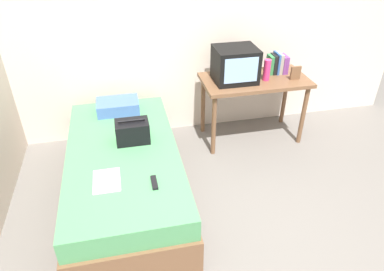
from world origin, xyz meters
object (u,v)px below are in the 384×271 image
Objects in this scene: bed at (125,173)px; water_bottle at (267,70)px; tv at (235,65)px; pillow at (118,106)px; picture_frame at (296,73)px; handbag at (133,131)px; magazine at (107,181)px; remote_dark at (154,183)px; desk at (254,87)px; book_row at (277,64)px.

water_bottle reaches higher than bed.
pillow is at bearing 179.70° from tv.
picture_frame is 0.35× the size of pillow.
water_bottle is (1.60, 0.66, 0.61)m from bed.
handbag is 0.59m from magazine.
tv reaches higher than remote_dark.
tv is 1.33m from handbag.
bed is at bearing -154.32° from desk.
water_bottle is at bearing 31.30° from magazine.
remote_dark is at bearing -80.21° from handbag.
desk reaches higher than pillow.
bed is at bearing -129.47° from handbag.
picture_frame is at bearing -62.73° from book_row.
tv is 1.03× the size of pillow.
desk is at bearing -0.90° from tv.
pillow is (-1.50, 0.01, -0.08)m from desk.
desk is at bearing 148.70° from water_bottle.
pillow is (0.00, 0.73, 0.32)m from bed.
remote_dark reaches higher than bed.
desk reaches higher than remote_dark.
bed is at bearing 113.58° from remote_dark.
desk is at bearing -0.39° from pillow.
tv is 1.47× the size of handbag.
water_bottle reaches higher than magazine.
water_bottle is (0.10, -0.06, 0.21)m from desk.
picture_frame reaches higher than pillow.
desk reaches higher than handbag.
tv is at bearing 179.10° from desk.
picture_frame is at bearing -10.50° from tv.
bed is 2.06m from book_row.
book_row is 1.54× the size of picture_frame.
book_row is 2.31m from magazine.
tv is 0.67m from picture_frame.
desk is at bearing 22.89° from handbag.
remote_dark is (-1.04, -1.23, -0.41)m from tv.
desk reaches higher than bed.
handbag is at bearing 99.79° from remote_dark.
tv reaches higher than picture_frame.
handbag reaches higher than pillow.
book_row is 0.54× the size of pillow.
tv is 1.91× the size of book_row.
pillow is (-1.91, 0.13, -0.25)m from picture_frame.
tv is at bearing -168.99° from book_row.
picture_frame is 0.50× the size of handbag.
water_bottle is 1.53× the size of picture_frame.
pillow is at bearing 100.41° from handbag.
tv is 2.82× the size of remote_dark.
pillow is at bearing 82.85° from magazine.
pillow is (-1.79, -0.10, -0.28)m from book_row.
pillow is at bearing 179.61° from desk.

